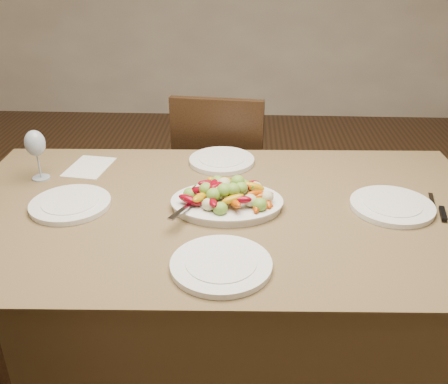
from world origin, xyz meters
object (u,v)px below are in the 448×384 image
dining_table (224,297)px  plate_left (70,204)px  wine_glass (37,154)px  serving_platter (227,204)px  chair_far (223,178)px  plate_right (392,206)px  plate_near (221,265)px  plate_far (222,161)px

dining_table → plate_left: size_ratio=6.76×
dining_table → wine_glass: 0.88m
dining_table → serving_platter: (0.01, 0.01, 0.39)m
chair_far → dining_table: bearing=99.2°
plate_right → serving_platter: bearing=-178.0°
chair_far → plate_left: 1.01m
dining_table → plate_near: 0.52m
wine_glass → chair_far: bearing=43.3°
serving_platter → plate_right: serving_platter is taller
serving_platter → plate_right: (0.56, 0.02, -0.00)m
wine_glass → dining_table: bearing=-15.8°
plate_left → plate_near: same height
dining_table → chair_far: 0.83m
plate_far → dining_table: bearing=-85.8°
plate_near → wine_glass: bearing=142.9°
plate_right → plate_near: same height
chair_far → plate_right: (0.61, -0.80, 0.29)m
dining_table → serving_platter: serving_platter is taller
serving_platter → plate_left: (-0.53, -0.02, -0.00)m
serving_platter → plate_far: serving_platter is taller
plate_left → plate_right: (1.09, 0.04, 0.00)m
chair_far → plate_near: chair_far is taller
serving_platter → plate_left: serving_platter is taller
plate_left → plate_near: (0.53, -0.33, 0.00)m
plate_left → wine_glass: (-0.18, 0.21, 0.09)m
chair_far → serving_platter: bearing=99.9°
serving_platter → plate_far: bearing=95.7°
serving_platter → plate_near: serving_platter is taller
dining_table → plate_near: (0.01, -0.34, 0.39)m
dining_table → plate_left: 0.65m
plate_right → plate_near: bearing=-146.7°
serving_platter → plate_near: bearing=-90.2°
serving_platter → plate_near: (-0.00, -0.35, -0.00)m
serving_platter → plate_left: bearing=-177.8°
dining_table → wine_glass: (-0.71, 0.20, 0.48)m
dining_table → chair_far: bearing=93.0°
dining_table → plate_left: bearing=-178.5°
chair_far → plate_right: size_ratio=3.40×
plate_right → plate_far: size_ratio=1.06×
chair_far → plate_left: size_ratio=3.49×
plate_left → plate_far: 0.63m
plate_near → dining_table: bearing=91.4°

